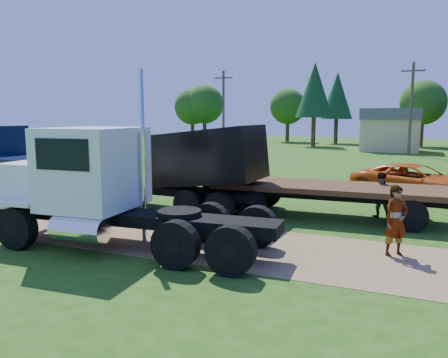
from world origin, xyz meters
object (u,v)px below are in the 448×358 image
at_px(white_semi_tractor, 97,186).
at_px(black_dump_truck, 174,163).
at_px(orange_pickup, 416,182).
at_px(flatbed_trailer, 331,192).
at_px(navy_truck, 1,160).
at_px(spectator_a, 396,221).

relative_size(white_semi_tractor, black_dump_truck, 1.07).
bearing_deg(white_semi_tractor, orange_pickup, 49.05).
height_order(orange_pickup, flatbed_trailer, flatbed_trailer).
distance_m(navy_truck, flatbed_trailer, 15.86).
relative_size(navy_truck, spectator_a, 4.01).
bearing_deg(navy_truck, orange_pickup, 27.12).
bearing_deg(black_dump_truck, white_semi_tractor, -84.48).
bearing_deg(navy_truck, white_semi_tractor, -19.66).
xyz_separation_m(flatbed_trailer, spectator_a, (2.47, -3.99, 0.02)).
height_order(black_dump_truck, flatbed_trailer, black_dump_truck).
relative_size(black_dump_truck, orange_pickup, 1.41).
distance_m(orange_pickup, flatbed_trailer, 6.34).
xyz_separation_m(navy_truck, flatbed_trailer, (15.77, 1.51, -0.75)).
distance_m(black_dump_truck, spectator_a, 9.12).
xyz_separation_m(black_dump_truck, orange_pickup, (9.19, 6.79, -1.14)).
height_order(white_semi_tractor, orange_pickup, white_semi_tractor).
bearing_deg(orange_pickup, spectator_a, -164.33).
bearing_deg(white_semi_tractor, navy_truck, 149.62).
bearing_deg(orange_pickup, black_dump_truck, 145.45).
bearing_deg(flatbed_trailer, black_dump_truck, -171.52).
height_order(black_dump_truck, spectator_a, black_dump_truck).
distance_m(black_dump_truck, orange_pickup, 11.48).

